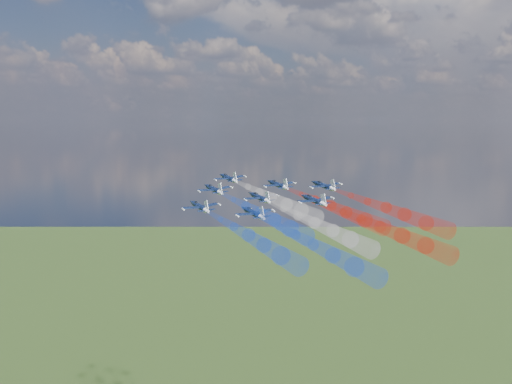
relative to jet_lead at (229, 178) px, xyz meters
The scene contains 16 objects.
jet_lead is the anchor object (origin of this frame).
trail_lead 25.26m from the jet_lead, 26.75° to the right, with size 3.94×40.09×3.94m, color white, non-canonical shape.
jet_inner_left 14.08m from the jet_lead, 67.63° to the right, with size 9.45×11.81×3.15m, color black, non-canonical shape.
trail_inner_left 37.11m from the jet_lead, 41.14° to the right, with size 3.94×40.09×3.94m, color blue, non-canonical shape.
jet_inner_right 14.51m from the jet_lead, 15.92° to the left, with size 9.45×11.81×3.15m, color black, non-canonical shape.
trail_inner_right 37.27m from the jet_lead, 11.43° to the right, with size 3.94×40.09×3.94m, color red, non-canonical shape.
jet_outer_left 28.94m from the jet_lead, 65.49° to the right, with size 9.45×11.81×3.15m, color black, non-canonical shape.
trail_outer_left 51.19m from the jet_lead, 47.44° to the right, with size 3.94×40.09×3.94m, color blue, non-canonical shape.
jet_center_third 21.32m from the jet_lead, 30.39° to the right, with size 9.45×11.81×3.15m, color black, non-canonical shape.
trail_center_third 46.56m from the jet_lead, 28.41° to the right, with size 3.94×40.09×3.94m, color white, non-canonical shape.
jet_outer_right 27.62m from the jet_lead, 12.63° to the left, with size 9.45×11.81×3.15m, color black, non-canonical shape.
trail_outer_right 49.78m from the jet_lead, ahead, with size 3.94×40.09×3.94m, color red, non-canonical shape.
jet_rear_left 34.75m from the jet_lead, 42.45° to the right, with size 9.45×11.81×3.15m, color black, non-canonical shape.
trail_rear_left 59.46m from the jet_lead, 35.84° to the right, with size 3.94×40.09×3.94m, color blue, non-canonical shape.
jet_rear_right 33.02m from the jet_lead, 13.33° to the right, with size 9.45×11.81×3.15m, color black, non-canonical shape.
trail_rear_right 57.89m from the jet_lead, 19.14° to the right, with size 3.94×40.09×3.94m, color red, non-canonical shape.
Camera 1 is at (93.44, -109.48, 167.53)m, focal length 44.12 mm.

